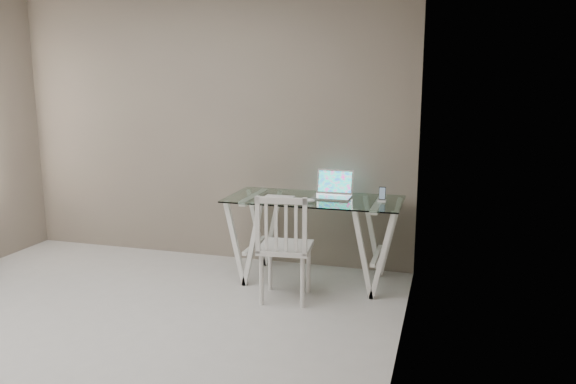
% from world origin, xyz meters
% --- Properties ---
extents(room, '(4.50, 4.52, 2.71)m').
position_xyz_m(room, '(-0.06, 0.02, 1.72)').
color(room, '#AFADA8').
rests_on(room, ground).
extents(desk, '(1.50, 0.70, 0.75)m').
position_xyz_m(desk, '(1.16, 1.82, 0.38)').
color(desk, silver).
rests_on(desk, ground).
extents(chair, '(0.44, 0.44, 0.88)m').
position_xyz_m(chair, '(1.05, 1.27, 0.49)').
color(chair, silver).
rests_on(chair, ground).
extents(laptop, '(0.32, 0.28, 0.23)m').
position_xyz_m(laptop, '(1.30, 1.93, 0.80)').
color(laptop, silver).
rests_on(laptop, desk).
extents(keyboard, '(0.27, 0.11, 0.01)m').
position_xyz_m(keyboard, '(0.86, 1.78, 0.75)').
color(keyboard, silver).
rests_on(keyboard, desk).
extents(mouse, '(0.11, 0.06, 0.03)m').
position_xyz_m(mouse, '(1.15, 1.64, 0.76)').
color(mouse, white).
rests_on(mouse, desk).
extents(phone_dock, '(0.07, 0.07, 0.12)m').
position_xyz_m(phone_dock, '(1.74, 1.84, 0.78)').
color(phone_dock, white).
rests_on(phone_dock, desk).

